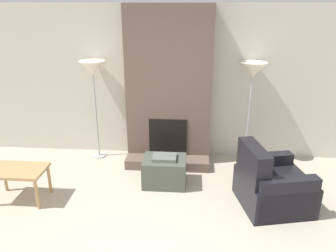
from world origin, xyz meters
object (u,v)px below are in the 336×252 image
side_table (18,173)px  floor_lamp_right (253,73)px  floor_lamp_left (92,72)px  armchair (269,187)px  ottoman (165,171)px

side_table → floor_lamp_right: size_ratio=0.44×
floor_lamp_left → floor_lamp_right: bearing=-0.0°
armchair → floor_lamp_left: (-2.72, 1.31, 1.25)m
armchair → floor_lamp_right: 1.82m
armchair → floor_lamp_left: floor_lamp_left is taller
ottoman → side_table: bearing=-163.8°
floor_lamp_left → floor_lamp_right: floor_lamp_right is taller
ottoman → floor_lamp_left: (-1.26, 0.86, 1.32)m
floor_lamp_left → floor_lamp_right: size_ratio=0.99×
ottoman → armchair: (1.45, -0.45, 0.07)m
armchair → side_table: armchair is taller
ottoman → floor_lamp_right: floor_lamp_right is taller
side_table → floor_lamp_left: bearing=63.6°
armchair → floor_lamp_left: 3.26m
floor_lamp_right → floor_lamp_left: bearing=180.0°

